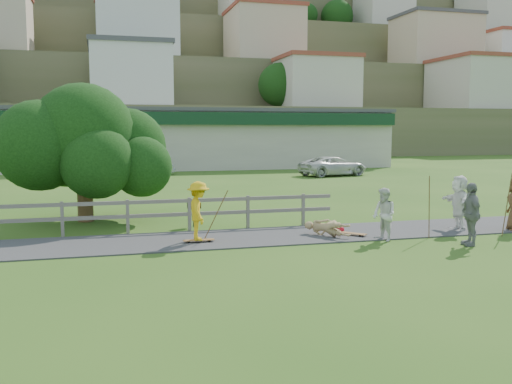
{
  "coord_description": "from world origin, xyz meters",
  "views": [
    {
      "loc": [
        -4.82,
        -15.28,
        3.34
      ],
      "look_at": [
        -0.07,
        2.0,
        1.37
      ],
      "focal_mm": 40.0,
      "sensor_mm": 36.0,
      "label": 1
    }
  ],
  "objects_px": {
    "skater_fallen": "(327,228)",
    "spectator_d": "(459,203)",
    "spectator_a": "(384,215)",
    "car_white": "(333,166)",
    "skater_rider": "(198,214)",
    "car_silver": "(146,166)",
    "bbq": "(194,215)",
    "spectator_b": "(471,214)",
    "tree": "(84,167)"
  },
  "relations": [
    {
      "from": "skater_fallen",
      "to": "spectator_d",
      "type": "distance_m",
      "value": 4.69
    },
    {
      "from": "skater_fallen",
      "to": "spectator_a",
      "type": "relative_size",
      "value": 0.99
    },
    {
      "from": "skater_fallen",
      "to": "car_white",
      "type": "height_order",
      "value": "car_white"
    },
    {
      "from": "skater_rider",
      "to": "spectator_d",
      "type": "relative_size",
      "value": 0.94
    },
    {
      "from": "car_silver",
      "to": "car_white",
      "type": "xyz_separation_m",
      "value": [
        12.99,
        -3.94,
        0.05
      ]
    },
    {
      "from": "skater_fallen",
      "to": "spectator_d",
      "type": "bearing_deg",
      "value": -33.51
    },
    {
      "from": "skater_rider",
      "to": "bbq",
      "type": "bearing_deg",
      "value": -2.94
    },
    {
      "from": "car_silver",
      "to": "car_white",
      "type": "distance_m",
      "value": 13.58
    },
    {
      "from": "spectator_b",
      "to": "spectator_d",
      "type": "height_order",
      "value": "spectator_d"
    },
    {
      "from": "spectator_d",
      "to": "bbq",
      "type": "xyz_separation_m",
      "value": [
        -8.32,
        3.1,
        -0.51
      ]
    },
    {
      "from": "tree",
      "to": "car_white",
      "type": "bearing_deg",
      "value": 44.7
    },
    {
      "from": "tree",
      "to": "bbq",
      "type": "bearing_deg",
      "value": -30.77
    },
    {
      "from": "skater_fallen",
      "to": "car_white",
      "type": "xyz_separation_m",
      "value": [
        9.49,
        21.84,
        0.41
      ]
    },
    {
      "from": "tree",
      "to": "spectator_a",
      "type": "bearing_deg",
      "value": -35.57
    },
    {
      "from": "spectator_a",
      "to": "car_white",
      "type": "bearing_deg",
      "value": 150.5
    },
    {
      "from": "skater_fallen",
      "to": "car_silver",
      "type": "relative_size",
      "value": 0.4
    },
    {
      "from": "tree",
      "to": "spectator_b",
      "type": "bearing_deg",
      "value": -34.62
    },
    {
      "from": "skater_fallen",
      "to": "car_silver",
      "type": "bearing_deg",
      "value": 64.94
    },
    {
      "from": "car_silver",
      "to": "skater_rider",
      "type": "bearing_deg",
      "value": 163.23
    },
    {
      "from": "skater_rider",
      "to": "car_white",
      "type": "distance_m",
      "value": 25.6
    },
    {
      "from": "skater_fallen",
      "to": "bbq",
      "type": "height_order",
      "value": "bbq"
    },
    {
      "from": "skater_fallen",
      "to": "bbq",
      "type": "xyz_separation_m",
      "value": [
        -3.67,
        3.04,
        0.13
      ]
    },
    {
      "from": "skater_rider",
      "to": "bbq",
      "type": "distance_m",
      "value": 3.0
    },
    {
      "from": "car_silver",
      "to": "spectator_d",
      "type": "bearing_deg",
      "value": -178.12
    },
    {
      "from": "spectator_d",
      "to": "bbq",
      "type": "relative_size",
      "value": 2.22
    },
    {
      "from": "spectator_b",
      "to": "car_white",
      "type": "distance_m",
      "value": 24.84
    },
    {
      "from": "skater_fallen",
      "to": "car_silver",
      "type": "distance_m",
      "value": 26.02
    },
    {
      "from": "bbq",
      "to": "tree",
      "type": "bearing_deg",
      "value": 128.4
    },
    {
      "from": "spectator_b",
      "to": "car_silver",
      "type": "distance_m",
      "value": 28.91
    },
    {
      "from": "skater_rider",
      "to": "spectator_d",
      "type": "bearing_deg",
      "value": -87.25
    },
    {
      "from": "car_silver",
      "to": "bbq",
      "type": "xyz_separation_m",
      "value": [
        -0.18,
        -22.74,
        -0.23
      ]
    },
    {
      "from": "skater_fallen",
      "to": "bbq",
      "type": "bearing_deg",
      "value": 107.62
    },
    {
      "from": "spectator_d",
      "to": "tree",
      "type": "xyz_separation_m",
      "value": [
        -11.96,
        5.27,
        1.07
      ]
    },
    {
      "from": "spectator_b",
      "to": "spectator_d",
      "type": "distance_m",
      "value": 2.48
    },
    {
      "from": "spectator_b",
      "to": "car_silver",
      "type": "xyz_separation_m",
      "value": [
        -7.0,
        28.04,
        -0.26
      ]
    },
    {
      "from": "skater_rider",
      "to": "tree",
      "type": "distance_m",
      "value": 6.19
    },
    {
      "from": "tree",
      "to": "spectator_d",
      "type": "bearing_deg",
      "value": -23.76
    },
    {
      "from": "skater_rider",
      "to": "car_silver",
      "type": "bearing_deg",
      "value": 2.58
    },
    {
      "from": "skater_rider",
      "to": "spectator_b",
      "type": "distance_m",
      "value": 7.88
    },
    {
      "from": "tree",
      "to": "bbq",
      "type": "relative_size",
      "value": 7.28
    },
    {
      "from": "car_white",
      "to": "bbq",
      "type": "relative_size",
      "value": 6.08
    },
    {
      "from": "bbq",
      "to": "car_silver",
      "type": "bearing_deg",
      "value": 68.73
    },
    {
      "from": "spectator_b",
      "to": "car_silver",
      "type": "height_order",
      "value": "spectator_b"
    },
    {
      "from": "spectator_d",
      "to": "car_white",
      "type": "distance_m",
      "value": 22.43
    },
    {
      "from": "spectator_a",
      "to": "spectator_b",
      "type": "height_order",
      "value": "spectator_b"
    },
    {
      "from": "spectator_a",
      "to": "spectator_d",
      "type": "distance_m",
      "value": 3.39
    },
    {
      "from": "spectator_d",
      "to": "car_silver",
      "type": "distance_m",
      "value": 27.1
    },
    {
      "from": "tree",
      "to": "skater_rider",
      "type": "bearing_deg",
      "value": -57.2
    },
    {
      "from": "skater_rider",
      "to": "car_silver",
      "type": "xyz_separation_m",
      "value": [
        0.52,
        25.69,
        -0.22
      ]
    },
    {
      "from": "spectator_b",
      "to": "skater_fallen",
      "type": "bearing_deg",
      "value": -110.09
    }
  ]
}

